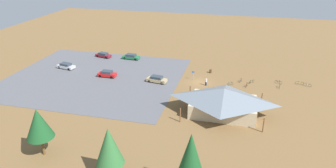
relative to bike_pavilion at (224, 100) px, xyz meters
The scene contains 22 objects.
ground 14.68m from the bike_pavilion, 64.86° to the right, with size 160.00×160.00×0.00m, color brown.
parking_lot_asphalt 32.47m from the bike_pavilion, 18.78° to the right, with size 39.72×34.70×0.05m, color #56565B.
bike_pavilion is the anchor object (origin of this frame).
trash_bin 20.31m from the bike_pavilion, 77.09° to the right, with size 0.60×0.60×0.90m, color brown.
lot_sign 16.45m from the bike_pavilion, 60.95° to the right, with size 0.56×0.08×2.20m.
pine_far_west 30.80m from the bike_pavilion, 37.54° to the left, with size 3.87×3.87×7.46m.
pine_east 24.47m from the bike_pavilion, 58.29° to the left, with size 3.70×3.70×7.38m.
pine_far_east 21.63m from the bike_pavilion, 83.94° to the left, with size 3.29×3.29×8.61m.
bicycle_black_yard_right 20.14m from the bike_pavilion, 123.26° to the right, with size 1.50×0.75×0.85m.
bicycle_silver_lone_east 16.10m from the bike_pavilion, 100.01° to the right, with size 0.61×1.61×0.83m.
bicycle_purple_by_bin 18.34m from the bike_pavilion, 127.41° to the right, with size 0.48×1.68×0.83m.
bicycle_white_lone_west 23.94m from the bike_pavilion, 135.58° to the right, with size 1.53×0.70×0.80m.
bicycle_teal_near_porch 13.34m from the bike_pavilion, 92.39° to the right, with size 1.30×1.22×0.84m.
bicycle_orange_back_row 14.06m from the bike_pavilion, 107.15° to the right, with size 0.61×1.62×0.83m.
bicycle_yellow_yard_front 23.38m from the bike_pavilion, 131.81° to the right, with size 1.75×0.48×0.81m.
bicycle_green_edge_south 16.69m from the bike_pavilion, 108.28° to the right, with size 1.11×1.40×0.76m.
car_tan_aisle_side 19.10m from the bike_pavilion, 34.78° to the right, with size 4.72×2.39×1.49m.
car_silver_by_curb 42.49m from the bike_pavilion, 18.94° to the right, with size 4.85×2.69×1.39m.
car_maroon_far_end 42.47m from the bike_pavilion, 34.83° to the right, with size 4.68×2.70×1.31m.
car_green_second_row 36.47m from the bike_pavilion, 42.57° to the right, with size 4.77×2.16×1.38m.
car_red_near_entry 30.05m from the bike_pavilion, 21.87° to the right, with size 4.30×1.85×1.50m.
visitor_by_pavilion 12.85m from the bike_pavilion, 68.72° to the right, with size 0.40×0.37×1.75m.
Camera 1 is at (-8.36, 63.48, 27.53)m, focal length 32.91 mm.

